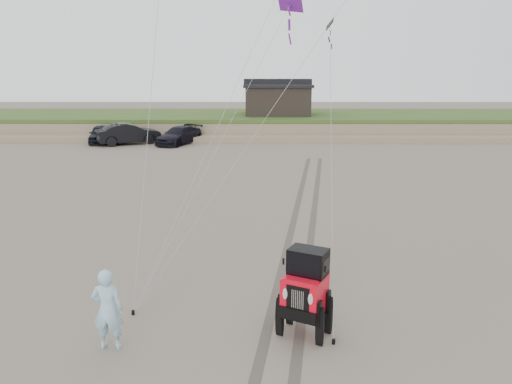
% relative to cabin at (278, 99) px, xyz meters
% --- Properties ---
extents(ground, '(160.00, 160.00, 0.00)m').
position_rel_cabin_xyz_m(ground, '(-2.00, -37.00, -3.24)').
color(ground, '#6B6054').
rests_on(ground, ground).
extents(dune_ridge, '(160.00, 14.25, 1.73)m').
position_rel_cabin_xyz_m(dune_ridge, '(-2.00, 0.50, -2.42)').
color(dune_ridge, '#7A6B54').
rests_on(dune_ridge, ground).
extents(cabin, '(6.40, 5.40, 3.35)m').
position_rel_cabin_xyz_m(cabin, '(0.00, 0.00, 0.00)').
color(cabin, black).
rests_on(cabin, dune_ridge).
extents(truck_a, '(2.50, 4.56, 1.47)m').
position_rel_cabin_xyz_m(truck_a, '(-14.98, -6.85, -2.50)').
color(truck_a, black).
rests_on(truck_a, ground).
extents(truck_b, '(5.43, 3.97, 1.71)m').
position_rel_cabin_xyz_m(truck_b, '(-12.46, -7.60, -2.38)').
color(truck_b, black).
rests_on(truck_b, ground).
extents(truck_c, '(3.84, 5.32, 1.43)m').
position_rel_cabin_xyz_m(truck_c, '(-8.34, -7.53, -2.52)').
color(truck_c, black).
rests_on(truck_c, ground).
extents(jeep, '(3.78, 4.94, 1.69)m').
position_rel_cabin_xyz_m(jeep, '(-0.71, -37.61, -2.39)').
color(jeep, red).
rests_on(jeep, ground).
extents(man, '(0.70, 0.46, 1.91)m').
position_rel_cabin_xyz_m(man, '(-5.16, -38.20, -2.28)').
color(man, '#90CCDE').
rests_on(man, ground).
extents(stake_main, '(0.08, 0.08, 0.12)m').
position_rel_cabin_xyz_m(stake_main, '(-5.02, -36.64, -3.18)').
color(stake_main, black).
rests_on(stake_main, ground).
extents(stake_aux, '(0.08, 0.08, 0.12)m').
position_rel_cabin_xyz_m(stake_aux, '(-0.06, -38.02, -3.18)').
color(stake_aux, black).
rests_on(stake_aux, ground).
extents(tire_tracks, '(5.22, 29.74, 0.01)m').
position_rel_cabin_xyz_m(tire_tracks, '(0.00, -29.00, -3.23)').
color(tire_tracks, '#4C443D').
rests_on(tire_tracks, ground).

